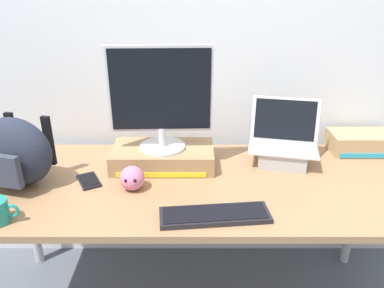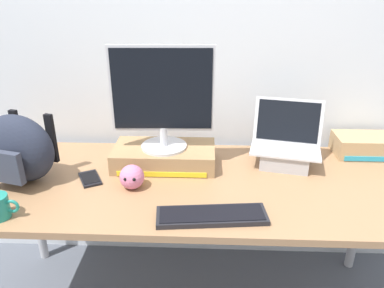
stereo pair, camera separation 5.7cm
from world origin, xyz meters
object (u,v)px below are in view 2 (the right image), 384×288
messenger_backpack (18,149)px  plush_toy (132,177)px  toner_box_yellow (164,156)px  desktop_monitor (162,98)px  open_laptop (285,151)px  external_keyboard (212,215)px  cell_phone (90,178)px  toner_box_cyan (367,145)px

messenger_backpack → plush_toy: bearing=9.4°
toner_box_yellow → desktop_monitor: (0.00, -0.00, 0.29)m
open_laptop → external_keyboard: 0.59m
desktop_monitor → cell_phone: desktop_monitor is taller
desktop_monitor → external_keyboard: desktop_monitor is taller
messenger_backpack → toner_box_yellow: bearing=30.8°
cell_phone → plush_toy: plush_toy is taller
toner_box_yellow → cell_phone: (-0.32, -0.16, -0.04)m
open_laptop → plush_toy: size_ratio=3.41×
open_laptop → cell_phone: open_laptop is taller
cell_phone → toner_box_cyan: toner_box_cyan is taller
desktop_monitor → external_keyboard: size_ratio=1.12×
toner_box_yellow → open_laptop: open_laptop is taller
messenger_backpack → open_laptop: bearing=25.0°
desktop_monitor → messenger_backpack: desktop_monitor is taller
cell_phone → plush_toy: (0.20, -0.06, 0.05)m
open_laptop → messenger_backpack: 1.21m
toner_box_yellow → cell_phone: size_ratio=2.96×
desktop_monitor → external_keyboard: (0.22, -0.43, -0.32)m
toner_box_yellow → messenger_backpack: (-0.61, -0.17, 0.11)m
messenger_backpack → cell_phone: size_ratio=2.32×
desktop_monitor → external_keyboard: bearing=-64.3°
cell_phone → plush_toy: bearing=-44.8°
open_laptop → cell_phone: bearing=-155.7°
cell_phone → toner_box_cyan: bearing=-14.6°
open_laptop → toner_box_cyan: size_ratio=1.12×
messenger_backpack → plush_toy: (0.50, -0.05, -0.10)m
external_keyboard → cell_phone: bearing=148.0°
messenger_backpack → toner_box_cyan: messenger_backpack is taller
toner_box_yellow → desktop_monitor: desktop_monitor is taller
plush_toy → cell_phone: bearing=163.3°
open_laptop → toner_box_cyan: open_laptop is taller
external_keyboard → cell_phone: 0.61m
open_laptop → external_keyboard: open_laptop is taller
messenger_backpack → plush_toy: size_ratio=3.57×
open_laptop → external_keyboard: bearing=-115.4°
desktop_monitor → cell_phone: 0.49m
desktop_monitor → plush_toy: bearing=-119.4°
plush_toy → toner_box_cyan: size_ratio=0.33×
external_keyboard → plush_toy: (-0.34, 0.21, 0.04)m
toner_box_yellow → messenger_backpack: 0.65m
desktop_monitor → messenger_backpack: (-0.61, -0.17, -0.18)m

